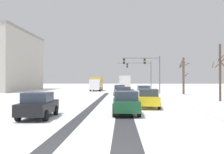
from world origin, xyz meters
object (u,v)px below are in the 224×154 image
at_px(car_grey_lead, 120,90).
at_px(bare_tree_sidewalk_mid, 220,71).
at_px(car_silver_third, 123,94).
at_px(car_dark_green_fifth, 126,103).
at_px(box_truck_delivery, 96,83).
at_px(traffic_signal_far_right, 141,70).
at_px(bus_oncoming, 125,82).
at_px(car_black_sixth, 38,105).
at_px(car_yellow_cab_fourth, 148,98).
at_px(car_white_second, 144,91).
at_px(traffic_signal_near_right, 146,67).
at_px(bare_tree_sidewalk_far, 183,75).

xyz_separation_m(car_grey_lead, bare_tree_sidewalk_mid, (11.44, -10.02, 2.56)).
height_order(car_silver_third, car_dark_green_fifth, same).
bearing_deg(box_truck_delivery, car_grey_lead, -71.69).
distance_m(traffic_signal_far_right, bus_oncoming, 8.16).
distance_m(car_dark_green_fifth, car_black_sixth, 5.82).
bearing_deg(car_yellow_cab_fourth, bus_oncoming, 92.12).
bearing_deg(bus_oncoming, car_grey_lead, -92.91).
bearing_deg(car_black_sixth, traffic_signal_far_right, 75.95).
distance_m(car_white_second, car_dark_green_fifth, 17.07).
relative_size(car_white_second, car_black_sixth, 1.00).
height_order(bus_oncoming, bare_tree_sidewalk_mid, bare_tree_sidewalk_mid).
relative_size(traffic_signal_near_right, car_white_second, 1.56).
distance_m(traffic_signal_near_right, bare_tree_sidewalk_mid, 15.09).
height_order(car_white_second, car_yellow_cab_fourth, same).
distance_m(car_white_second, car_black_sixth, 20.39).
distance_m(car_grey_lead, bare_tree_sidewalk_mid, 15.42).
bearing_deg(car_dark_green_fifth, car_yellow_cab_fourth, 64.10).
distance_m(car_yellow_cab_fourth, bare_tree_sidewalk_mid, 11.51).
bearing_deg(bare_tree_sidewalk_mid, car_silver_third, -179.46).
relative_size(car_yellow_cab_fourth, bus_oncoming, 0.38).
relative_size(car_black_sixth, bus_oncoming, 0.38).
xyz_separation_m(car_white_second, bus_oncoming, (-2.18, 26.56, 1.18)).
bearing_deg(box_truck_delivery, bare_tree_sidewalk_mid, -57.26).
xyz_separation_m(car_white_second, car_silver_third, (-2.83, -5.86, 0.00)).
xyz_separation_m(box_truck_delivery, bare_tree_sidewalk_mid, (16.73, -26.02, 1.74)).
bearing_deg(traffic_signal_far_right, traffic_signal_near_right, -90.39).
distance_m(car_dark_green_fifth, bare_tree_sidewalk_mid, 15.74).
bearing_deg(car_dark_green_fifth, car_black_sixth, -162.16).
distance_m(car_dark_green_fifth, bus_oncoming, 43.42).
relative_size(traffic_signal_far_right, car_yellow_cab_fourth, 1.79).
bearing_deg(car_dark_green_fifth, bare_tree_sidewalk_mid, 45.52).
height_order(car_black_sixth, bus_oncoming, bus_oncoming).
relative_size(traffic_signal_far_right, bus_oncoming, 0.68).
bearing_deg(car_white_second, bus_oncoming, 94.69).
bearing_deg(car_yellow_cab_fourth, traffic_signal_near_right, 84.60).
relative_size(traffic_signal_near_right, bus_oncoming, 0.59).
bearing_deg(car_dark_green_fifth, car_silver_third, 90.35).
bearing_deg(car_silver_third, bus_oncoming, 88.85).
bearing_deg(car_silver_third, traffic_signal_far_right, 80.87).
height_order(traffic_signal_far_right, car_silver_third, traffic_signal_far_right).
relative_size(traffic_signal_far_right, car_dark_green_fifth, 1.80).
xyz_separation_m(car_yellow_cab_fourth, bus_oncoming, (-1.45, 39.22, 1.18)).
height_order(traffic_signal_near_right, box_truck_delivery, traffic_signal_near_right).
distance_m(traffic_signal_far_right, car_white_second, 19.99).
bearing_deg(box_truck_delivery, car_yellow_cab_fourth, -76.54).
bearing_deg(traffic_signal_near_right, box_truck_delivery, 127.66).
distance_m(car_white_second, bare_tree_sidewalk_far, 9.98).
bearing_deg(bare_tree_sidewalk_far, car_silver_third, -128.58).
xyz_separation_m(bus_oncoming, bare_tree_sidewalk_mid, (10.30, -32.32, 1.38)).
height_order(car_grey_lead, box_truck_delivery, box_truck_delivery).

